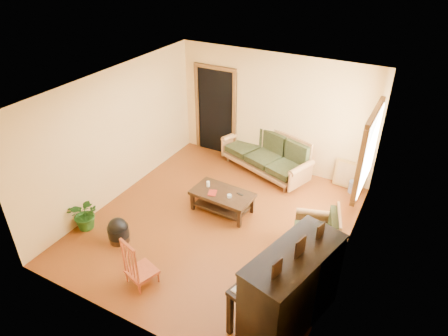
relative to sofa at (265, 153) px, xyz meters
The scene contains 16 objects.
floor 2.19m from the sofa, 89.93° to the right, with size 5.00×5.00×0.00m, color #58260B.
doorway 1.59m from the sofa, 167.03° to the left, with size 1.08×0.16×2.05m, color black.
window 2.59m from the sofa, 20.94° to the right, with size 0.12×1.36×1.46m, color white.
sofa is the anchor object (origin of this frame).
coffee_table 1.79m from the sofa, 93.65° to the right, with size 1.17×0.64×0.43m, color black.
armchair 2.72m from the sofa, 49.11° to the right, with size 0.81×0.85×0.85m, color #9D6939.
piano 4.12m from the sofa, 62.00° to the right, with size 0.88×1.50×1.32m, color black.
footstool 3.65m from the sofa, 110.66° to the right, with size 0.37×0.37×0.35m, color black.
red_chair 3.98m from the sofa, 94.61° to the right, with size 0.40×0.44×0.87m, color #973A1B.
leaning_frame 1.77m from the sofa, ahead, with size 0.47×0.10×0.63m, color #AF853A.
ceramic_crock 2.00m from the sofa, ahead, with size 0.20×0.20×0.26m, color #314D94.
potted_plant 3.97m from the sofa, 120.83° to the right, with size 0.56×0.48×0.62m, color #245518.
book 1.94m from the sofa, 100.02° to the right, with size 0.16×0.21×0.02m, color maroon.
candle 1.78m from the sofa, 104.93° to the right, with size 0.07×0.07×0.11m, color white.
glass_jar 1.84m from the sofa, 87.74° to the right, with size 0.08×0.08×0.06m, color silver.
remote 1.68m from the sofa, 82.82° to the right, with size 0.14×0.04×0.01m, color black.
Camera 1 is at (2.90, -5.11, 4.71)m, focal length 32.00 mm.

